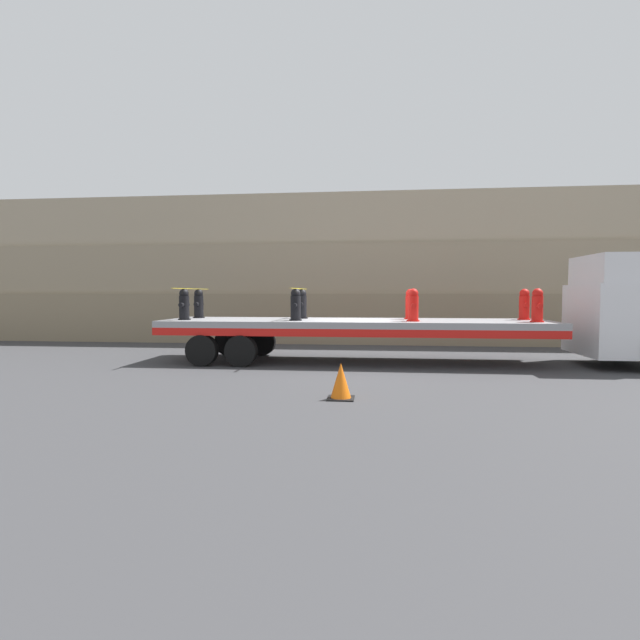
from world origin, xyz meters
The scene contains 15 objects.
ground_plane centered at (0.00, 0.00, 0.00)m, with size 120.00×120.00×0.00m, color #38383A.
rock_cliff centered at (0.00, 6.30, 2.85)m, with size 60.00×3.30×5.70m.
truck_cab centered at (7.09, 0.00, 1.46)m, with size 2.28×2.62×2.89m.
flatbed_trailer centered at (-0.48, 0.00, 0.98)m, with size 10.53×2.66×1.18m.
fire_hydrant_black_near_0 centered at (-4.66, -0.57, 1.59)m, with size 0.34×0.54×0.86m.
fire_hydrant_black_far_0 centered at (-4.66, 0.57, 1.59)m, with size 0.34×0.54×0.86m.
fire_hydrant_black_near_1 centered at (-1.55, -0.57, 1.59)m, with size 0.34×0.54×0.86m.
fire_hydrant_black_far_1 centered at (-1.55, 0.57, 1.59)m, with size 0.34×0.54×0.86m.
fire_hydrant_red_near_2 centered at (1.55, -0.57, 1.59)m, with size 0.34×0.54×0.86m.
fire_hydrant_red_far_2 centered at (1.55, 0.57, 1.59)m, with size 0.34×0.54×0.86m.
fire_hydrant_red_near_3 centered at (4.66, -0.57, 1.59)m, with size 0.34×0.54×0.86m.
fire_hydrant_red_far_3 centered at (4.66, 0.57, 1.59)m, with size 0.34×0.54×0.86m.
cargo_strap_rear centered at (-4.66, 0.00, 2.04)m, with size 0.05×2.77×0.01m.
cargo_strap_middle centered at (-1.55, 0.00, 2.04)m, with size 0.05×2.77×0.01m.
traffic_cone centered at (-0.02, -4.88, 0.32)m, with size 0.48×0.48×0.66m.
Camera 1 is at (0.62, -13.77, 1.90)m, focal length 28.00 mm.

